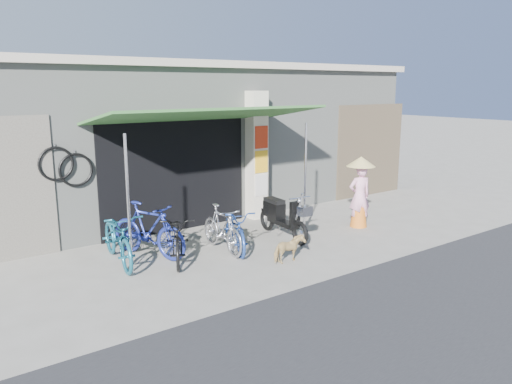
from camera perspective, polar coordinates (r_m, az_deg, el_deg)
ground at (r=9.74m, az=4.44°, el=-6.62°), size 80.00×80.00×0.00m
bicycle_shop at (r=13.56m, az=-9.60°, el=6.47°), size 12.30×5.30×3.66m
shop_pillar at (r=11.79m, az=-0.00°, el=4.18°), size 0.42×0.44×3.00m
awning at (r=10.04m, az=-5.42°, el=8.59°), size 4.60×1.88×2.72m
neighbour_right at (r=14.71m, az=12.89°, el=4.67°), size 2.60×0.06×2.60m
bike_teal at (r=9.18m, az=-15.47°, el=-5.03°), size 0.87×1.91×0.97m
bike_blue at (r=9.41m, az=-12.19°, el=-4.24°), size 1.14×1.76×1.03m
bike_black at (r=9.12m, az=-8.88°, el=-5.12°), size 1.28×1.76×0.88m
bike_silver at (r=9.54m, az=-3.91°, el=-4.18°), size 0.52×1.52×0.90m
bike_navy at (r=9.62m, az=-2.35°, el=-4.22°), size 1.09×1.69×0.84m
street_dog at (r=9.00m, az=3.81°, el=-6.53°), size 0.59×0.27×0.50m
moped at (r=10.41m, az=2.95°, el=-2.81°), size 0.49×1.73×0.98m
nun at (r=11.33m, az=11.77°, el=0.03°), size 0.64×0.64×1.59m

